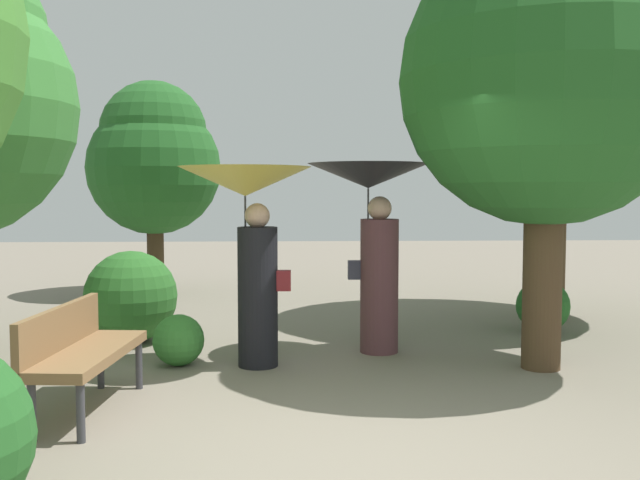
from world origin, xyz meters
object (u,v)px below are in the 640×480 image
object	(u,v)px
tree_mid_right	(553,57)
person_right	(372,215)
tree_near_left	(154,157)
tree_near_right	(547,53)
person_left	(249,217)
park_bench	(80,347)

from	to	relation	value
tree_mid_right	person_right	bearing A→B (deg)	-143.88
tree_near_left	tree_near_right	world-z (taller)	tree_near_right
person_left	tree_near_left	world-z (taller)	tree_near_left
person_left	park_bench	xyz separation A→B (m)	(-1.24, -1.42, -0.96)
park_bench	tree_near_left	bearing A→B (deg)	10.53
person_left	tree_near_right	size ratio (longest dim) A/B	0.42
tree_near_right	park_bench	bearing A→B (deg)	-163.84
tree_near_left	tree_mid_right	world-z (taller)	tree_mid_right
person_right	park_bench	world-z (taller)	person_right
person_right	tree_near_left	xyz separation A→B (m)	(-3.12, 4.57, 0.82)
tree_near_left	tree_mid_right	distance (m)	6.46
park_bench	tree_mid_right	size ratio (longest dim) A/B	0.28
tree_near_left	tree_near_right	distance (m)	7.15
person_right	park_bench	bearing A→B (deg)	134.25
person_right	tree_mid_right	size ratio (longest dim) A/B	0.36
tree_near_right	person_left	bearing A→B (deg)	175.21
tree_near_left	tree_mid_right	xyz separation A→B (m)	(5.77, -2.63, 1.22)
person_right	tree_mid_right	distance (m)	3.86
tree_near_right	tree_mid_right	bearing A→B (deg)	68.19
tree_near_right	tree_mid_right	size ratio (longest dim) A/B	0.83
tree_near_left	tree_mid_right	size ratio (longest dim) A/B	0.64
tree_near_left	tree_near_right	xyz separation A→B (m)	(4.68, -5.35, 0.74)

